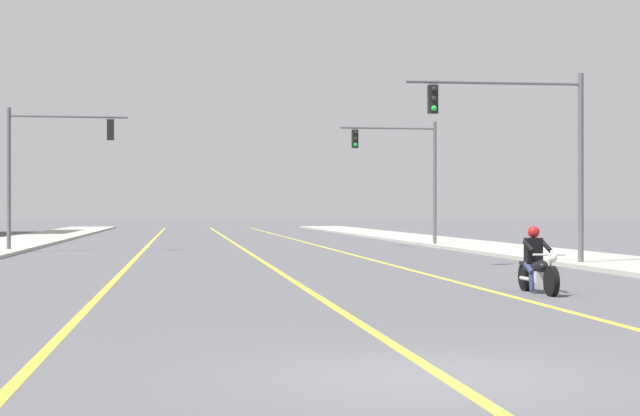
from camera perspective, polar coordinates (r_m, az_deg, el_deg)
ground_plane at (r=11.53m, az=6.07°, el=-9.15°), size 400.00×400.00×0.00m
lane_stripe_center at (r=56.16m, az=-4.70°, el=-1.95°), size 0.16×100.00×0.01m
lane_stripe_left at (r=56.12m, az=-9.34°, el=-1.95°), size 0.16×100.00×0.01m
lane_stripe_right at (r=56.50m, az=-0.63°, el=-1.94°), size 0.16×100.00×0.01m
sidewalk_kerb_right at (r=53.02m, az=7.96°, el=-1.99°), size 4.40×110.00×0.14m
motorcycle_with_rider at (r=23.03m, az=11.83°, el=-3.15°), size 0.70×2.19×1.46m
traffic_signal_near_right at (r=33.78m, az=11.45°, el=3.87°), size 5.80×0.37×6.20m
traffic_signal_near_left at (r=46.22m, az=-14.91°, el=2.75°), size 5.11×0.47×6.20m
traffic_signal_mid_right at (r=51.47m, az=4.84°, el=2.44°), size 4.84×0.44×6.20m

